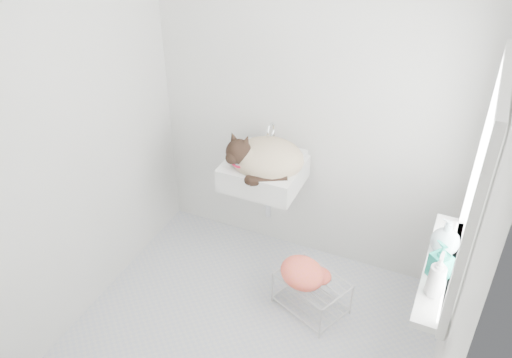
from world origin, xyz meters
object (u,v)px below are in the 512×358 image
at_px(bottle_b, 437,276).
at_px(bottle_c, 442,251).
at_px(wire_rack, 312,291).
at_px(bottle_a, 433,294).
at_px(sink, 264,163).
at_px(cat, 264,159).

relative_size(bottle_b, bottle_c, 1.03).
bearing_deg(wire_rack, bottle_b, -23.33).
bearing_deg(bottle_b, bottle_a, -90.00).
height_order(sink, cat, cat).
bearing_deg(sink, wire_rack, -32.90).
bearing_deg(cat, bottle_c, -32.42).
bearing_deg(bottle_a, cat, 148.25).
bearing_deg(wire_rack, sink, 147.10).
bearing_deg(bottle_a, bottle_b, 90.00).
height_order(cat, bottle_b, cat).
xyz_separation_m(bottle_b, bottle_c, (0.00, 0.20, 0.00)).
relative_size(cat, wire_rack, 1.26).
relative_size(sink, bottle_c, 2.61).
distance_m(cat, bottle_a, 1.42).
relative_size(sink, bottle_a, 2.56).
height_order(cat, bottle_a, cat).
distance_m(sink, bottle_c, 1.29).
bearing_deg(bottle_a, bottle_c, 90.00).
height_order(cat, bottle_c, cat).
xyz_separation_m(sink, cat, (0.01, -0.02, 0.04)).
height_order(sink, bottle_a, sink).
height_order(wire_rack, bottle_c, bottle_c).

